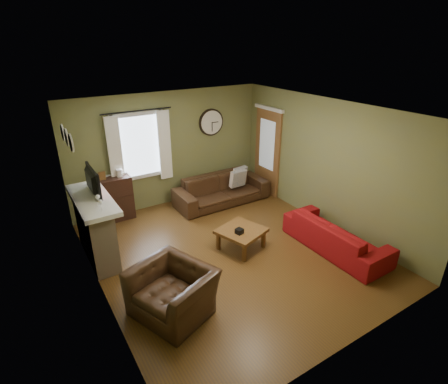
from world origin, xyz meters
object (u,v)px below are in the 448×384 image
bookshelf (113,199)px  sofa_brown (222,190)px  sofa_red (336,235)px  armchair (173,291)px  coffee_table (241,239)px

bookshelf → sofa_brown: bookshelf is taller
sofa_red → armchair: bearing=87.9°
sofa_brown → armchair: bearing=-132.6°
sofa_red → armchair: (-3.24, 0.12, 0.05)m
armchair → sofa_red: bearing=66.6°
sofa_red → coffee_table: (-1.47, 0.96, -0.10)m
sofa_brown → armchair: (-2.52, -2.74, 0.02)m
sofa_red → armchair: size_ratio=1.88×
sofa_brown → coffee_table: bearing=-111.5°
sofa_brown → sofa_red: bearing=-75.8°
bookshelf → armchair: size_ratio=0.89×
coffee_table → armchair: bearing=-154.6°
sofa_brown → sofa_red: 2.95m
sofa_red → coffee_table: 1.76m
sofa_red → coffee_table: bearing=56.9°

